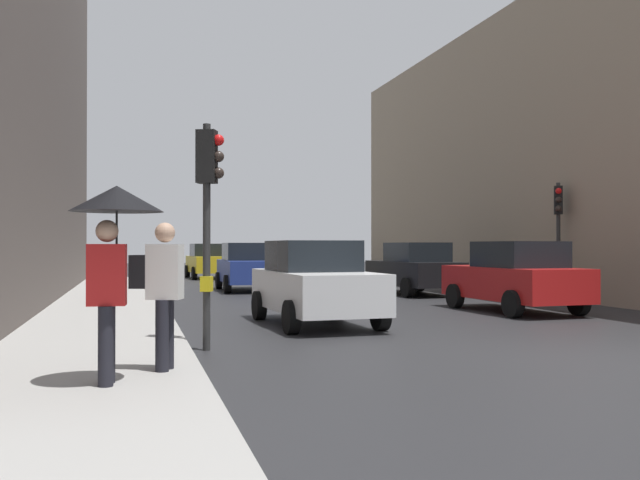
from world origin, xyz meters
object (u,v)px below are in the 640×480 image
car_red_sedan (515,277)px  car_silver_hatchback (307,260)px  car_white_compact (315,283)px  car_blue_van (247,267)px  traffic_light_mid_street (558,219)px  pedestrian_with_black_backpack (161,286)px  pedestrian_with_umbrella (114,228)px  traffic_light_near_right (208,194)px  car_yellow_taxi (208,261)px  car_dark_suv (414,269)px

car_red_sedan → car_silver_hatchback: same height
car_white_compact → car_blue_van: bearing=88.0°
traffic_light_mid_street → car_blue_van: size_ratio=0.84×
car_white_compact → pedestrian_with_black_backpack: (-3.37, -5.63, 0.29)m
car_blue_van → pedestrian_with_umbrella: bearing=-103.5°
traffic_light_near_right → car_white_compact: traffic_light_near_right is taller
car_yellow_taxi → car_blue_van: (0.35, -10.27, 0.00)m
car_dark_suv → pedestrian_with_black_backpack: 16.31m
car_yellow_taxi → car_blue_van: same height
car_red_sedan → car_yellow_taxi: bearing=105.1°
car_silver_hatchback → pedestrian_with_umbrella: pedestrian_with_umbrella is taller
car_dark_suv → pedestrian_with_black_backpack: size_ratio=2.44×
traffic_light_near_right → car_silver_hatchback: (8.25, 26.66, -1.59)m
car_silver_hatchback → pedestrian_with_umbrella: 31.47m
car_dark_suv → pedestrian_with_umbrella: (-9.48, -14.40, 0.96)m
traffic_light_near_right → pedestrian_with_black_backpack: traffic_light_near_right is taller
traffic_light_mid_street → car_red_sedan: (-2.97, -2.58, -1.56)m
car_dark_suv → pedestrian_with_black_backpack: bearing=-123.3°
car_dark_suv → pedestrian_with_umbrella: pedestrian_with_umbrella is taller
car_red_sedan → car_blue_van: size_ratio=1.02×
car_white_compact → car_dark_suv: bearing=55.1°
car_silver_hatchback → pedestrian_with_umbrella: bearing=-107.8°
traffic_light_near_right → car_silver_hatchback: size_ratio=0.83×
traffic_light_mid_street → pedestrian_with_black_backpack: traffic_light_mid_street is taller
traffic_light_mid_street → car_blue_van: traffic_light_mid_street is taller
car_yellow_taxi → traffic_light_mid_street: bearing=-64.5°
car_blue_van → car_red_sedan: bearing=-62.9°
car_yellow_taxi → car_dark_suv: bearing=-68.1°
traffic_light_near_right → car_yellow_taxi: bearing=84.0°
car_red_sedan → pedestrian_with_black_backpack: bearing=-141.6°
car_yellow_taxi → car_white_compact: (-0.05, -21.74, 0.00)m
traffic_light_mid_street → pedestrian_with_umbrella: size_ratio=1.65×
traffic_light_near_right → pedestrian_with_umbrella: traffic_light_near_right is taller
traffic_light_mid_street → car_silver_hatchback: traffic_light_mid_street is taller
pedestrian_with_umbrella → car_red_sedan: bearing=39.7°
car_red_sedan → car_silver_hatchback: size_ratio=1.00×
car_yellow_taxi → pedestrian_with_black_backpack: 27.58m
traffic_light_near_right → car_yellow_taxi: (2.60, 24.84, -1.59)m
pedestrian_with_umbrella → pedestrian_with_black_backpack: size_ratio=1.21×
pedestrian_with_black_backpack → car_blue_van: bearing=77.6°
car_red_sedan → car_dark_suv: 6.56m
car_blue_van → car_white_compact: bearing=-92.0°
pedestrian_with_black_backpack → car_yellow_taxi: bearing=82.9°
car_red_sedan → traffic_light_near_right: bearing=-150.7°
car_white_compact → traffic_light_near_right: bearing=-129.4°
pedestrian_with_umbrella → car_white_compact: bearing=58.6°
car_red_sedan → pedestrian_with_umbrella: bearing=-140.3°
car_blue_van → pedestrian_with_black_backpack: 17.52m
traffic_light_mid_street → car_yellow_taxi: traffic_light_mid_street is taller
car_yellow_taxi → car_white_compact: 21.74m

